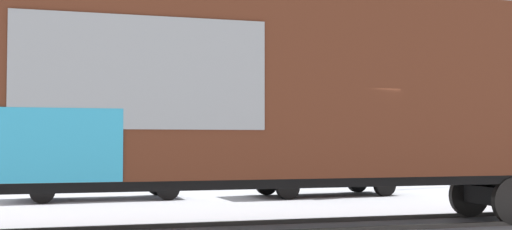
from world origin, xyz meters
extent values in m
plane|color=#B2B5BC|center=(0.00, 0.00, 0.00)|extent=(260.00, 260.00, 0.00)
cube|color=#4C4742|center=(-1.15, 0.72, 0.04)|extent=(59.83, 4.67, 0.08)
cube|color=#5B2B19|center=(-1.09, 0.00, 2.57)|extent=(17.80, 4.09, 3.17)
cube|color=#999999|center=(-3.12, -1.55, 2.65)|extent=(3.87, 0.33, 1.74)
cube|color=#33A5CC|center=(-4.94, -1.70, 1.54)|extent=(3.08, 0.27, 1.10)
cube|color=black|center=(-1.09, 0.00, 0.89)|extent=(17.35, 2.83, 0.20)
cylinder|color=black|center=(3.82, 1.10, 0.46)|extent=(0.93, 0.19, 0.92)
cylinder|color=silver|center=(7.92, 9.45, 4.07)|extent=(0.12, 0.12, 8.13)
cube|color=gray|center=(0.00, 57.67, 4.01)|extent=(133.96, 43.66, 8.01)
cube|color=brown|center=(-6.62, 44.57, 9.03)|extent=(5.97, 3.61, 2.03)
cube|color=#8C725B|center=(-9.15, 44.57, 9.14)|extent=(6.10, 4.88, 2.26)
cube|color=#8C725B|center=(19.64, 44.57, 9.56)|extent=(6.45, 5.31, 3.09)
cone|color=#193D23|center=(10.54, 44.06, 9.86)|extent=(1.85, 1.85, 3.70)
cone|color=#193D23|center=(1.82, 43.71, 9.87)|extent=(1.86, 1.86, 3.71)
cone|color=#193D23|center=(2.88, 49.35, 10.06)|extent=(2.04, 2.04, 4.09)
cube|color=#B7BABF|center=(-3.88, 6.99, 0.65)|extent=(4.93, 2.30, 0.66)
cube|color=#2D333D|center=(-4.20, 6.96, 1.33)|extent=(2.63, 1.88, 0.70)
cylinder|color=black|center=(-2.36, 8.01, 0.32)|extent=(0.66, 0.29, 0.64)
cylinder|color=black|center=(-2.18, 6.31, 0.32)|extent=(0.66, 0.29, 0.64)
cylinder|color=black|center=(-5.58, 7.67, 0.32)|extent=(0.66, 0.29, 0.64)
cylinder|color=black|center=(-5.40, 5.97, 0.32)|extent=(0.66, 0.29, 0.64)
cube|color=black|center=(2.47, 6.89, 0.67)|extent=(4.73, 2.37, 0.71)
cube|color=#2D333D|center=(2.34, 6.87, 1.41)|extent=(2.64, 1.89, 0.76)
cylinder|color=black|center=(3.87, 7.92, 0.32)|extent=(0.67, 0.31, 0.64)
cylinder|color=black|center=(4.11, 6.32, 0.32)|extent=(0.67, 0.31, 0.64)
cylinder|color=black|center=(0.83, 7.45, 0.32)|extent=(0.67, 0.31, 0.64)
cylinder|color=black|center=(1.07, 5.85, 0.32)|extent=(0.67, 0.31, 0.64)
camera|label=1|loc=(-3.44, -11.61, 1.60)|focal=45.84mm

